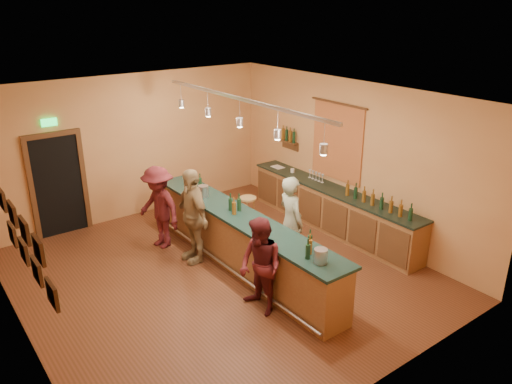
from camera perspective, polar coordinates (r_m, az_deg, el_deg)
floor at (r=9.17m, az=-4.09°, el=-9.41°), size 7.00×7.00×0.00m
ceiling at (r=8.04m, az=-4.69°, el=10.66°), size 6.50×7.00×0.02m
wall_back at (r=11.44m, az=-13.90°, el=5.04°), size 6.50×0.02×3.20m
wall_front at (r=6.09m, az=13.94°, el=-9.61°), size 6.50×0.02×3.20m
wall_left at (r=7.42m, az=-26.10°, el=-5.46°), size 0.02×7.00×3.20m
wall_right at (r=10.47m, az=10.82°, el=3.80°), size 0.02×7.00×3.20m
doorway at (r=11.05m, az=-21.69°, el=0.98°), size 1.15×0.09×2.48m
tapestry at (r=10.65m, az=9.26°, el=5.60°), size 0.03×1.40×1.60m
bottle_shelf at (r=11.71m, az=3.75°, el=6.31°), size 0.17×0.55×0.54m
picture_grid at (r=6.61m, az=-24.89°, el=-5.10°), size 0.06×2.20×0.70m
back_counter at (r=10.77m, az=8.70°, el=-1.88°), size 0.60×4.55×1.27m
tasting_bar at (r=9.11m, az=-1.71°, el=-5.25°), size 0.73×5.10×1.38m
pendant_track at (r=8.33m, az=-1.89°, el=9.56°), size 0.11×4.60×0.50m
bartender at (r=9.14m, az=4.01°, el=-3.39°), size 0.48×0.68×1.73m
customer_a at (r=7.80m, az=0.53°, el=-8.53°), size 0.61×0.78×1.58m
customer_b at (r=9.32m, az=-7.27°, el=-2.70°), size 0.53×1.10×1.83m
customer_c at (r=9.98m, az=-11.03°, el=-1.74°), size 0.84×1.19×1.68m
bar_stool at (r=10.60m, az=-0.93°, el=-1.35°), size 0.36×0.36×0.74m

